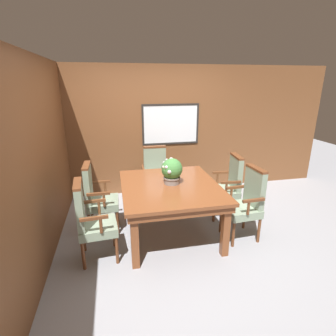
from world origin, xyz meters
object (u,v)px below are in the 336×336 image
Objects in this scene: chair_left_near at (91,219)px; dining_table at (170,191)px; chair_right_near at (246,201)px; chair_head_far at (156,173)px; chair_right_far at (228,184)px; chair_left_far at (97,195)px; potted_plant at (172,171)px.

dining_table is at bearing -75.23° from chair_left_near.
chair_right_near is 2.09m from chair_left_near.
chair_right_near is 1.77m from chair_head_far.
dining_table is 1.47× the size of chair_right_far.
chair_left_far is 1.00× the size of chair_right_far.
chair_left_far is (-2.04, 0.63, 0.00)m from chair_right_near.
chair_right_far is 1.12m from potted_plant.
chair_right_near and chair_head_far have the same top height.
chair_left_far is at bearing -8.02° from chair_left_near.
chair_right_near is 1.12m from potted_plant.
potted_plant is at bearing -73.31° from chair_left_near.
chair_head_far is 1.00× the size of chair_left_near.
chair_right_near and chair_left_near have the same top height.
chair_right_near is at bearing -20.05° from potted_plant.
dining_table is 1.13m from chair_head_far.
chair_right_far is 1.00× the size of chair_head_far.
dining_table is at bearing -66.35° from chair_right_far.
chair_left_near is (-0.04, -0.69, 0.00)m from chair_left_far.
chair_left_near is at bearing -65.78° from chair_right_far.
chair_left_near is at bearing -91.49° from chair_right_near.
chair_left_near is (-1.04, -1.50, 0.00)m from chair_head_far.
chair_right_near is 1.00× the size of chair_head_far.
chair_left_far is 1.00× the size of chair_left_near.
chair_right_near and chair_right_far have the same top height.
potted_plant is at bearing -85.01° from chair_head_far.
chair_head_far is (-1.07, 0.78, 0.00)m from chair_right_far.
potted_plant is at bearing -68.55° from chair_right_far.
chair_right_far and chair_head_far have the same top height.
chair_right_far is (1.04, 0.34, -0.11)m from dining_table.
chair_left_far is at bearing 162.80° from dining_table.
dining_table is 1.47× the size of chair_right_near.
dining_table is 1.07m from chair_right_near.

